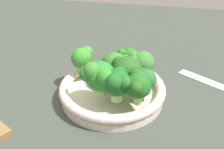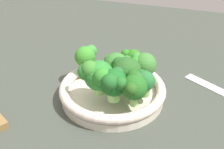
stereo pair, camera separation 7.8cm
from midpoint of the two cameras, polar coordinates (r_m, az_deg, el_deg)
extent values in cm
cube|color=#3E453C|center=(82.67, 3.45, -5.00)|extent=(130.00, 130.00, 2.50)
cylinder|color=beige|center=(81.26, 2.75, -3.81)|extent=(24.09, 24.09, 1.86)
torus|color=silver|center=(80.08, 2.78, -2.60)|extent=(25.10, 25.10, 2.27)
cylinder|color=#86BF60|center=(76.54, 8.27, -2.75)|extent=(2.61, 2.61, 2.14)
sphere|color=#256B30|center=(75.14, 8.42, -1.14)|extent=(4.57, 4.57, 4.57)
sphere|color=#226A2C|center=(74.48, 7.07, -0.24)|extent=(2.05, 2.05, 2.05)
sphere|color=#317932|center=(75.64, 7.99, -0.06)|extent=(2.06, 2.06, 2.06)
sphere|color=#28722B|center=(74.15, 7.16, -0.74)|extent=(2.03, 2.03, 2.03)
cylinder|color=#96D875|center=(74.09, 3.29, -3.53)|extent=(2.67, 2.67, 2.54)
sphere|color=#196122|center=(72.29, 3.37, -1.45)|extent=(5.99, 5.99, 5.99)
sphere|color=#1F6024|center=(69.79, 2.80, -1.37)|extent=(3.53, 3.53, 3.53)
sphere|color=#236424|center=(70.02, 4.69, -1.57)|extent=(2.73, 2.73, 2.73)
sphere|color=#215F2C|center=(73.02, 3.95, 0.02)|extent=(3.05, 3.05, 3.05)
cylinder|color=#84CD65|center=(77.96, 5.25, -1.77)|extent=(2.13, 2.13, 2.24)
sphere|color=#275B23|center=(76.18, 5.37, 0.31)|extent=(6.79, 6.79, 6.79)
sphere|color=#1D5E2D|center=(77.70, 4.31, 1.65)|extent=(2.77, 2.77, 2.77)
sphere|color=#215821|center=(75.92, 4.00, 1.63)|extent=(2.88, 2.88, 2.88)
cylinder|color=#97CC63|center=(81.10, 3.40, -0.39)|extent=(1.91, 1.91, 1.87)
sphere|color=#367A30|center=(79.58, 3.46, 1.40)|extent=(6.17, 6.17, 6.17)
sphere|color=#337B33|center=(79.43, 5.28, 2.16)|extent=(2.62, 2.62, 2.62)
sphere|color=#39862F|center=(80.25, 2.32, 2.36)|extent=(2.57, 2.57, 2.57)
cylinder|color=#8FCB64|center=(82.04, 8.07, -0.16)|extent=(2.30, 2.30, 2.13)
sphere|color=#3C7B33|center=(80.57, 8.22, 1.58)|extent=(5.58, 5.58, 5.58)
sphere|color=#34852F|center=(80.40, 6.86, 2.62)|extent=(2.73, 2.73, 2.73)
sphere|color=#2A8E27|center=(79.85, 6.91, 1.84)|extent=(3.25, 3.25, 3.25)
cylinder|color=#9DCC75|center=(84.65, -1.81, 1.27)|extent=(2.53, 2.53, 2.19)
sphere|color=#398E2A|center=(83.28, -1.84, 2.91)|extent=(5.15, 5.15, 5.15)
sphere|color=#3B8A38|center=(84.03, -0.89, 3.86)|extent=(3.09, 3.09, 3.09)
sphere|color=#347B2E|center=(84.15, -1.57, 3.84)|extent=(2.42, 2.42, 2.42)
cylinder|color=#9ED774|center=(72.98, 6.73, -4.27)|extent=(1.81, 1.81, 2.69)
sphere|color=#22641F|center=(71.20, 6.88, -2.23)|extent=(5.49, 5.49, 5.49)
sphere|color=#285C1D|center=(69.24, 6.47, -2.52)|extent=(2.73, 2.73, 2.73)
sphere|color=#205A1A|center=(72.32, 6.65, -0.41)|extent=(2.94, 2.94, 2.94)
sphere|color=#2C5F26|center=(71.77, 7.31, -0.77)|extent=(2.70, 2.70, 2.70)
cylinder|color=#8ABF67|center=(76.31, 0.78, -2.41)|extent=(2.61, 2.61, 2.31)
sphere|color=#2B802F|center=(74.49, 0.80, -0.28)|extent=(6.74, 6.74, 6.74)
sphere|color=#39802D|center=(73.28, -0.68, 0.77)|extent=(3.87, 3.87, 3.87)
sphere|color=#2A812F|center=(74.09, -1.32, 0.34)|extent=(3.86, 3.86, 3.86)
sphere|color=#308629|center=(71.66, 1.46, -0.47)|extent=(3.86, 3.86, 3.86)
cylinder|color=#7CB558|center=(85.56, 6.16, 1.35)|extent=(2.29, 2.29, 1.95)
sphere|color=#2E711E|center=(84.41, 6.25, 2.73)|extent=(4.20, 4.20, 4.20)
sphere|color=#306D30|center=(83.09, 6.82, 2.40)|extent=(1.99, 1.99, 1.99)
sphere|color=#2C761E|center=(83.86, 5.24, 3.34)|extent=(2.28, 2.28, 2.28)
cube|color=silver|center=(90.32, 19.18, -2.30)|extent=(11.00, 15.90, 0.40)
camera|label=1|loc=(0.04, -87.14, 1.77)|focal=54.98mm
camera|label=2|loc=(0.04, 92.86, -1.77)|focal=54.98mm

